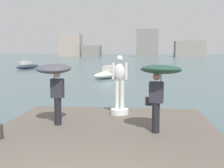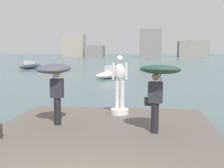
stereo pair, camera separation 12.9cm
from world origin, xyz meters
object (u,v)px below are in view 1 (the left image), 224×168
at_px(onlooker_right, 160,77).
at_px(statue_white_figure, 120,92).
at_px(onlooker_left, 55,75).
at_px(boat_near, 28,66).
at_px(boat_far, 109,74).

bearing_deg(onlooker_right, statue_white_figure, 119.60).
relative_size(onlooker_left, boat_near, 0.35).
distance_m(onlooker_right, boat_far, 20.53).
bearing_deg(onlooker_left, statue_white_figure, 41.16).
relative_size(onlooker_left, boat_far, 0.42).
distance_m(onlooker_left, boat_near, 35.84).
xyz_separation_m(statue_white_figure, onlooker_right, (1.30, -2.29, 0.76)).
bearing_deg(boat_far, boat_near, 136.50).
height_order(onlooker_left, boat_far, onlooker_left).
bearing_deg(boat_near, onlooker_right, -62.24).
xyz_separation_m(onlooker_left, onlooker_right, (3.23, -0.60, 0.02)).
bearing_deg(statue_white_figure, boat_near, 117.62).
height_order(boat_near, boat_far, boat_far).
bearing_deg(boat_near, onlooker_left, -66.37).
xyz_separation_m(onlooker_left, boat_far, (-0.39, 19.55, -1.53)).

